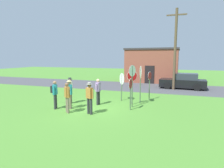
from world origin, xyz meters
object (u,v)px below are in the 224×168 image
at_px(stop_sign_leaning_left, 132,81).
at_px(person_with_sunhat, 55,93).
at_px(stop_sign_far_back, 150,81).
at_px(person_on_left, 90,96).
at_px(utility_pole, 175,48).
at_px(stop_sign_rear_right, 132,79).
at_px(person_near_signs, 70,92).
at_px(stop_sign_leaning_right, 140,78).
at_px(stop_sign_low_front, 122,82).
at_px(parked_car_on_street, 183,82).
at_px(stop_sign_rear_left, 130,89).
at_px(person_in_dark_shirt, 70,88).
at_px(person_in_blue, 98,90).
at_px(person_in_teal, 67,96).

bearing_deg(stop_sign_leaning_left, person_with_sunhat, -147.99).
bearing_deg(stop_sign_far_back, person_on_left, -118.59).
xyz_separation_m(stop_sign_far_back, person_with_sunhat, (-4.94, -4.32, -0.40)).
bearing_deg(utility_pole, stop_sign_rear_right, -105.94).
height_order(person_with_sunhat, person_near_signs, person_near_signs).
bearing_deg(person_on_left, stop_sign_leaning_right, 57.67).
xyz_separation_m(utility_pole, stop_sign_rear_right, (-2.21, -7.72, -2.18)).
bearing_deg(stop_sign_low_front, parked_car_on_street, 59.45).
bearing_deg(stop_sign_far_back, stop_sign_rear_right, -106.35).
height_order(stop_sign_rear_right, person_on_left, stop_sign_rear_right).
bearing_deg(utility_pole, person_with_sunhat, -123.75).
distance_m(stop_sign_rear_left, person_near_signs, 3.64).
distance_m(stop_sign_rear_right, person_in_dark_shirt, 4.23).
bearing_deg(stop_sign_far_back, stop_sign_rear_left, -101.69).
height_order(parked_car_on_street, stop_sign_leaning_left, stop_sign_leaning_left).
distance_m(parked_car_on_street, stop_sign_rear_left, 9.79).
bearing_deg(stop_sign_rear_right, person_in_blue, -176.71).
bearing_deg(stop_sign_low_front, person_with_sunhat, -132.11).
relative_size(stop_sign_far_back, person_in_teal, 1.23).
relative_size(utility_pole, stop_sign_far_back, 3.63).
distance_m(stop_sign_low_front, person_on_left, 3.82).
height_order(utility_pole, person_in_blue, utility_pole).
xyz_separation_m(stop_sign_leaning_right, person_near_signs, (-3.74, -2.69, -0.74)).
xyz_separation_m(stop_sign_leaning_right, stop_sign_far_back, (0.41, 1.29, -0.34)).
distance_m(stop_sign_rear_right, stop_sign_low_front, 1.94).
relative_size(utility_pole, stop_sign_leaning_right, 3.00).
distance_m(utility_pole, stop_sign_low_front, 7.49).
relative_size(utility_pole, person_near_signs, 4.32).
relative_size(stop_sign_rear_right, person_in_dark_shirt, 1.50).
bearing_deg(stop_sign_low_front, person_near_signs, -126.78).
relative_size(parked_car_on_street, person_on_left, 2.53).
bearing_deg(stop_sign_far_back, person_in_blue, -139.24).
bearing_deg(parked_car_on_street, person_with_sunhat, -124.72).
bearing_deg(parked_car_on_street, stop_sign_leaning_left, -111.99).
distance_m(stop_sign_leaning_right, stop_sign_far_back, 1.39).
distance_m(stop_sign_low_front, person_near_signs, 3.90).
xyz_separation_m(stop_sign_leaning_right, stop_sign_low_front, (-1.41, 0.43, -0.38)).
bearing_deg(parked_car_on_street, stop_sign_rear_right, -109.60).
relative_size(utility_pole, person_on_left, 4.32).
distance_m(utility_pole, stop_sign_rear_right, 8.32).
xyz_separation_m(utility_pole, person_on_left, (-4.01, -9.93, -2.95)).
xyz_separation_m(stop_sign_leaning_left, stop_sign_far_back, (0.86, 1.77, -0.14)).
bearing_deg(stop_sign_rear_right, person_with_sunhat, -155.55).
bearing_deg(stop_sign_leaning_left, person_in_teal, -134.04).
relative_size(stop_sign_far_back, person_on_left, 1.19).
distance_m(person_in_teal, person_near_signs, 0.89).
height_order(stop_sign_low_front, stop_sign_far_back, stop_sign_far_back).
relative_size(stop_sign_rear_right, person_in_blue, 1.54).
distance_m(utility_pole, person_in_teal, 11.80).
bearing_deg(stop_sign_far_back, parked_car_on_street, 69.19).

